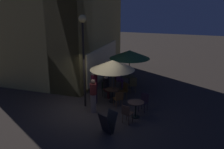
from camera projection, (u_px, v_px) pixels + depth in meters
ground_plane at (94, 109)px, 12.36m from camera, size 60.00×60.00×0.00m
cafe_building at (62, 14)px, 15.45m from camera, size 7.97×7.56×8.93m
street_lamp_near_corner at (83, 41)px, 11.67m from camera, size 0.37×0.37×4.64m
menu_sandwich_board at (108, 122)px, 10.01m from camera, size 0.83×0.80×0.90m
cafe_table_0 at (129, 79)px, 15.14m from camera, size 0.80×0.80×0.78m
cafe_table_1 at (112, 93)px, 13.06m from camera, size 0.73×0.73×0.73m
cafe_table_2 at (136, 106)px, 11.33m from camera, size 0.77×0.77×0.77m
patio_umbrella_0 at (130, 54)px, 14.68m from camera, size 2.45×2.45×2.40m
patio_umbrella_1 at (112, 65)px, 12.61m from camera, size 2.36×2.36×2.32m
cafe_chair_0 at (133, 84)px, 14.32m from camera, size 0.58×0.58×0.97m
cafe_chair_1 at (116, 78)px, 15.20m from camera, size 0.49×0.49×1.00m
cafe_chair_2 at (105, 88)px, 13.80m from camera, size 0.55×0.55×0.87m
cafe_chair_3 at (118, 98)px, 12.33m from camera, size 0.59×0.59×0.89m
cafe_chair_4 at (124, 89)px, 13.45m from camera, size 0.57×0.57×0.94m
cafe_chair_5 at (127, 112)px, 10.74m from camera, size 0.51×0.51×0.88m
cafe_chair_6 at (144, 100)px, 12.00m from camera, size 0.48×0.48×0.90m
patron_seated_0 at (119, 77)px, 15.16m from camera, size 0.44×0.55×1.21m
patron_seated_1 at (106, 85)px, 13.62m from camera, size 0.53×0.52×1.27m
patron_standing_2 at (94, 88)px, 12.84m from camera, size 0.34×0.34×1.72m
patron_standing_3 at (106, 75)px, 15.05m from camera, size 0.34×0.34×1.70m
patron_standing_4 at (93, 96)px, 11.77m from camera, size 0.33×0.33×1.69m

